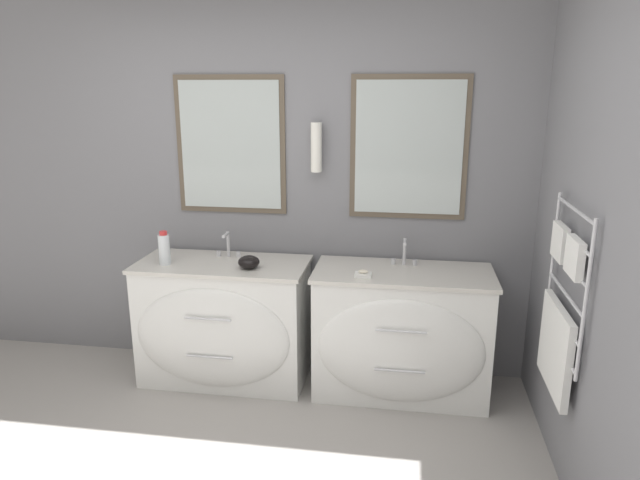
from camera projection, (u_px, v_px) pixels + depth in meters
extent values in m
cube|color=slate|center=(273.00, 185.00, 3.91)|extent=(5.09, 0.06, 2.60)
cube|color=brown|center=(231.00, 145.00, 3.84)|extent=(0.75, 0.02, 0.92)
cube|color=#B2BCBA|center=(230.00, 145.00, 3.83)|extent=(0.68, 0.01, 0.85)
cube|color=brown|center=(409.00, 148.00, 3.66)|extent=(0.75, 0.02, 0.92)
cube|color=#B2BCBA|center=(409.00, 148.00, 3.65)|extent=(0.68, 0.01, 0.85)
cylinder|color=white|center=(316.00, 147.00, 3.71)|extent=(0.07, 0.07, 0.32)
cube|color=silver|center=(317.00, 147.00, 3.75)|extent=(0.05, 0.02, 0.08)
cube|color=slate|center=(592.00, 231.00, 2.67)|extent=(0.06, 3.71, 2.60)
cylinder|color=silver|center=(585.00, 303.00, 2.51)|extent=(0.02, 0.02, 0.76)
cylinder|color=silver|center=(553.00, 262.00, 3.10)|extent=(0.02, 0.02, 0.76)
cylinder|color=silver|center=(576.00, 210.00, 2.71)|extent=(0.02, 0.62, 0.02)
cylinder|color=silver|center=(572.00, 239.00, 2.75)|extent=(0.02, 0.62, 0.02)
cylinder|color=silver|center=(569.00, 266.00, 2.78)|extent=(0.02, 0.62, 0.02)
cylinder|color=silver|center=(566.00, 293.00, 2.82)|extent=(0.02, 0.62, 0.02)
cylinder|color=silver|center=(562.00, 320.00, 2.86)|extent=(0.02, 0.62, 0.02)
cylinder|color=silver|center=(559.00, 346.00, 2.89)|extent=(0.02, 0.62, 0.02)
cube|color=white|center=(555.00, 348.00, 2.90)|extent=(0.04, 0.52, 0.45)
cube|color=white|center=(575.00, 257.00, 2.64)|extent=(0.04, 0.21, 0.18)
cube|color=white|center=(560.00, 242.00, 2.89)|extent=(0.04, 0.21, 0.18)
cube|color=white|center=(225.00, 323.00, 3.88)|extent=(1.10, 0.51, 0.80)
ellipsoid|color=white|center=(212.00, 338.00, 3.63)|extent=(1.01, 0.11, 0.68)
cube|color=beige|center=(222.00, 264.00, 3.77)|extent=(1.13, 0.54, 0.03)
ellipsoid|color=white|center=(221.00, 271.00, 3.75)|extent=(0.43, 0.37, 0.10)
cylinder|color=silver|center=(207.00, 319.00, 3.53)|extent=(0.30, 0.01, 0.01)
cylinder|color=silver|center=(210.00, 357.00, 3.59)|extent=(0.30, 0.01, 0.01)
cube|color=white|center=(401.00, 334.00, 3.70)|extent=(1.10, 0.51, 0.80)
ellipsoid|color=white|center=(400.00, 351.00, 3.45)|extent=(1.01, 0.11, 0.68)
cube|color=beige|center=(404.00, 273.00, 3.59)|extent=(1.13, 0.54, 0.03)
ellipsoid|color=white|center=(403.00, 280.00, 3.58)|extent=(0.43, 0.37, 0.10)
cylinder|color=silver|center=(401.00, 331.00, 3.35)|extent=(0.30, 0.01, 0.01)
cylinder|color=silver|center=(399.00, 371.00, 3.42)|extent=(0.30, 0.01, 0.01)
cylinder|color=silver|center=(228.00, 244.00, 3.88)|extent=(0.02, 0.02, 0.18)
cylinder|color=silver|center=(226.00, 235.00, 3.81)|extent=(0.02, 0.10, 0.02)
cylinder|color=silver|center=(219.00, 253.00, 3.91)|extent=(0.03, 0.03, 0.04)
cylinder|color=silver|center=(239.00, 254.00, 3.88)|extent=(0.03, 0.03, 0.04)
cylinder|color=silver|center=(404.00, 252.00, 3.70)|extent=(0.02, 0.02, 0.18)
cylinder|color=silver|center=(405.00, 242.00, 3.63)|extent=(0.02, 0.10, 0.02)
cylinder|color=silver|center=(393.00, 261.00, 3.73)|extent=(0.03, 0.03, 0.04)
cylinder|color=silver|center=(415.00, 262.00, 3.71)|extent=(0.03, 0.03, 0.04)
cylinder|color=silver|center=(164.00, 250.00, 3.71)|extent=(0.07, 0.07, 0.20)
cylinder|color=red|center=(163.00, 233.00, 3.68)|extent=(0.05, 0.05, 0.02)
ellipsoid|color=black|center=(249.00, 262.00, 3.63)|extent=(0.14, 0.14, 0.08)
cube|color=white|center=(363.00, 275.00, 3.48)|extent=(0.10, 0.07, 0.02)
ellipsoid|color=#F2E5CC|center=(363.00, 271.00, 3.48)|extent=(0.06, 0.04, 0.02)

